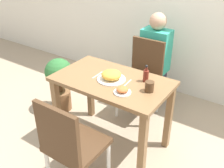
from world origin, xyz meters
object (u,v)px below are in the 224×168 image
Objects in this scene: chair_near at (70,144)px; chair_far at (142,74)px; side_plate at (122,90)px; person_figure at (155,60)px; drink_cup at (149,87)px; potted_plant_left at (60,80)px; sauce_bottle at (146,75)px; food_plate at (111,76)px.

chair_far is (-0.11, 1.36, 0.00)m from chair_near.
side_plate is 0.13× the size of person_figure.
drink_cup is 1.33m from potted_plant_left.
drink_cup is at bearing -67.19° from person_figure.
drink_cup is 0.08× the size of person_figure.
side_plate is (0.24, -0.83, 0.26)m from chair_far.
potted_plant_left is at bearing -41.81° from chair_near.
drink_cup is (0.31, 0.68, 0.28)m from chair_near.
side_plate is at bearing -102.19° from sauce_bottle.
chair_near reaches higher than side_plate.
person_figure is at bearing 44.42° from potted_plant_left.
chair_near is 1.28m from potted_plant_left.
side_plate is at bearing -104.38° from chair_near.
person_figure is at bearing 89.98° from chair_far.
potted_plant_left is (-0.95, 0.85, -0.11)m from chair_near.
side_plate is at bearing -34.14° from food_plate.
chair_near is at bearing -83.58° from food_plate.
food_plate is at bearing -11.38° from potted_plant_left.
person_figure is (-0.11, 1.68, 0.06)m from chair_near.
person_figure is at bearing 91.84° from food_plate.
side_plate is 1.19m from potted_plant_left.
chair_near is 6.07× the size of side_plate.
chair_far is at bearing 31.16° from potted_plant_left.
sauce_bottle is (0.06, 0.30, 0.04)m from side_plate.
chair_far is 0.85m from drink_cup.
potted_plant_left is at bearing 163.60° from side_plate.
person_figure is at bearing 112.81° from drink_cup.
potted_plant_left is at bearing 178.81° from sauce_bottle.
food_plate is 2.88× the size of drink_cup.
side_plate is 1.19m from person_figure.
chair_near is at bearing -86.31° from person_figure.
sauce_bottle is at bearing -1.19° from potted_plant_left.
drink_cup is at bearing 1.27° from food_plate.
chair_near is at bearing -114.39° from drink_cup.
drink_cup is (0.39, 0.01, 0.00)m from food_plate.
food_plate is at bearing -151.10° from sauce_bottle.
food_plate is at bearing 145.86° from side_plate.
food_plate is at bearing -88.16° from person_figure.
food_plate reaches higher than side_plate.
food_plate is 0.39× the size of potted_plant_left.
side_plate is 0.91× the size of sauce_bottle.
side_plate is 0.22× the size of potted_plant_left.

